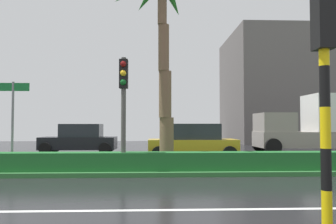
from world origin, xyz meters
TOP-DOWN VIEW (x-y plane):
  - ground_plane at (0.00, 9.00)m, footprint 90.00×42.00m
  - median_strip at (0.00, 8.00)m, footprint 85.50×4.00m
  - median_hedge at (0.00, 6.60)m, footprint 76.50×0.70m
  - palm_tree_centre_left at (4.86, 8.18)m, footprint 4.06×3.95m
  - traffic_signal_median_right at (3.55, 6.49)m, footprint 0.28×0.43m
  - street_name_sign at (-0.30, 7.06)m, footprint 1.10×0.08m
  - traffic_signal_foreground at (7.26, 0.58)m, footprint 0.28×0.43m
  - car_in_traffic_second at (0.18, 15.10)m, footprint 4.30×2.02m
  - car_in_traffic_third at (6.47, 11.71)m, footprint 4.30×2.02m
  - box_truck_lead at (13.87, 14.72)m, footprint 6.40×2.64m

SIDE VIEW (x-z plane):
  - ground_plane at x=0.00m, z-range -0.10..0.00m
  - median_strip at x=0.00m, z-range 0.00..0.15m
  - median_hedge at x=0.00m, z-range 0.15..0.75m
  - car_in_traffic_second at x=0.18m, z-range -0.03..1.69m
  - car_in_traffic_third at x=6.47m, z-range -0.03..1.69m
  - box_truck_lead at x=13.87m, z-range -0.18..3.28m
  - street_name_sign at x=-0.30m, z-range 0.58..3.58m
  - traffic_signal_foreground at x=7.26m, z-range 0.73..4.61m
  - traffic_signal_median_right at x=3.55m, z-range 0.86..4.62m
  - palm_tree_centre_left at x=4.86m, z-range 2.23..9.97m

